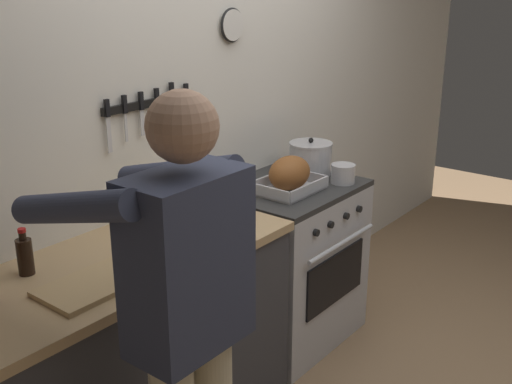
{
  "coord_description": "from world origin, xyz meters",
  "views": [
    {
      "loc": [
        -2.36,
        -0.83,
        1.94
      ],
      "look_at": [
        -0.23,
        0.85,
        1.02
      ],
      "focal_mm": 43.75,
      "sensor_mm": 36.0,
      "label": 1
    }
  ],
  "objects_px": {
    "stock_pot": "(310,158)",
    "bottle_cooking_oil": "(148,198)",
    "stove": "(287,262)",
    "roasting_pan": "(289,176)",
    "saucepan": "(343,174)",
    "cutting_board": "(92,285)",
    "bottle_soy_sauce": "(25,255)",
    "person_cook": "(185,316)"
  },
  "relations": [
    {
      "from": "saucepan",
      "to": "bottle_soy_sauce",
      "type": "bearing_deg",
      "value": 168.0
    },
    {
      "from": "bottle_soy_sauce",
      "to": "stock_pot",
      "type": "bearing_deg",
      "value": -4.06
    },
    {
      "from": "stock_pot",
      "to": "bottle_cooking_oil",
      "type": "xyz_separation_m",
      "value": [
        -1.07,
        0.17,
        0.02
      ]
    },
    {
      "from": "saucepan",
      "to": "stock_pot",
      "type": "bearing_deg",
      "value": 81.2
    },
    {
      "from": "roasting_pan",
      "to": "bottle_cooking_oil",
      "type": "distance_m",
      "value": 0.78
    },
    {
      "from": "stove",
      "to": "person_cook",
      "type": "distance_m",
      "value": 1.58
    },
    {
      "from": "bottle_cooking_oil",
      "to": "cutting_board",
      "type": "bearing_deg",
      "value": -150.32
    },
    {
      "from": "saucepan",
      "to": "bottle_cooking_oil",
      "type": "distance_m",
      "value": 1.11
    },
    {
      "from": "person_cook",
      "to": "cutting_board",
      "type": "xyz_separation_m",
      "value": [
        -0.01,
        0.46,
        -0.04
      ]
    },
    {
      "from": "stove",
      "to": "roasting_pan",
      "type": "distance_m",
      "value": 0.54
    },
    {
      "from": "roasting_pan",
      "to": "cutting_board",
      "type": "relative_size",
      "value": 0.98
    },
    {
      "from": "bottle_cooking_oil",
      "to": "stove",
      "type": "bearing_deg",
      "value": -13.94
    },
    {
      "from": "cutting_board",
      "to": "bottle_cooking_oil",
      "type": "xyz_separation_m",
      "value": [
        0.57,
        0.33,
        0.1
      ]
    },
    {
      "from": "stove",
      "to": "cutting_board",
      "type": "distance_m",
      "value": 1.46
    },
    {
      "from": "person_cook",
      "to": "stove",
      "type": "bearing_deg",
      "value": -52.87
    },
    {
      "from": "saucepan",
      "to": "cutting_board",
      "type": "bearing_deg",
      "value": 177.28
    },
    {
      "from": "stove",
      "to": "roasting_pan",
      "type": "relative_size",
      "value": 2.56
    },
    {
      "from": "roasting_pan",
      "to": "cutting_board",
      "type": "xyz_separation_m",
      "value": [
        -1.31,
        -0.07,
        -0.08
      ]
    },
    {
      "from": "bottle_cooking_oil",
      "to": "stock_pot",
      "type": "bearing_deg",
      "value": -8.86
    },
    {
      "from": "person_cook",
      "to": "bottle_cooking_oil",
      "type": "bearing_deg",
      "value": -21.71
    },
    {
      "from": "stock_pot",
      "to": "bottle_cooking_oil",
      "type": "height_order",
      "value": "bottle_cooking_oil"
    },
    {
      "from": "bottle_soy_sauce",
      "to": "cutting_board",
      "type": "bearing_deg",
      "value": -74.42
    },
    {
      "from": "roasting_pan",
      "to": "bottle_soy_sauce",
      "type": "height_order",
      "value": "roasting_pan"
    },
    {
      "from": "bottle_soy_sauce",
      "to": "stove",
      "type": "bearing_deg",
      "value": -6.11
    },
    {
      "from": "saucepan",
      "to": "bottle_soy_sauce",
      "type": "distance_m",
      "value": 1.72
    },
    {
      "from": "saucepan",
      "to": "cutting_board",
      "type": "distance_m",
      "value": 1.6
    },
    {
      "from": "stove",
      "to": "bottle_cooking_oil",
      "type": "xyz_separation_m",
      "value": [
        -0.81,
        0.2,
        0.56
      ]
    },
    {
      "from": "person_cook",
      "to": "bottle_soy_sauce",
      "type": "distance_m",
      "value": 0.75
    },
    {
      "from": "person_cook",
      "to": "stock_pot",
      "type": "height_order",
      "value": "person_cook"
    },
    {
      "from": "roasting_pan",
      "to": "bottle_soy_sauce",
      "type": "distance_m",
      "value": 1.4
    },
    {
      "from": "stove",
      "to": "roasting_pan",
      "type": "xyz_separation_m",
      "value": [
        -0.07,
        -0.06,
        0.54
      ]
    },
    {
      "from": "stock_pot",
      "to": "saucepan",
      "type": "xyz_separation_m",
      "value": [
        -0.04,
        -0.24,
        -0.04
      ]
    },
    {
      "from": "person_cook",
      "to": "bottle_soy_sauce",
      "type": "height_order",
      "value": "person_cook"
    },
    {
      "from": "stove",
      "to": "cutting_board",
      "type": "xyz_separation_m",
      "value": [
        -1.38,
        -0.13,
        0.46
      ]
    },
    {
      "from": "stock_pot",
      "to": "bottle_soy_sauce",
      "type": "distance_m",
      "value": 1.72
    },
    {
      "from": "stove",
      "to": "cutting_board",
      "type": "bearing_deg",
      "value": -174.82
    },
    {
      "from": "stock_pot",
      "to": "saucepan",
      "type": "bearing_deg",
      "value": -98.8
    },
    {
      "from": "saucepan",
      "to": "bottle_soy_sauce",
      "type": "xyz_separation_m",
      "value": [
        -1.68,
        0.36,
        0.02
      ]
    },
    {
      "from": "stove",
      "to": "roasting_pan",
      "type": "height_order",
      "value": "roasting_pan"
    },
    {
      "from": "person_cook",
      "to": "cutting_board",
      "type": "distance_m",
      "value": 0.46
    },
    {
      "from": "stock_pot",
      "to": "bottle_cooking_oil",
      "type": "bearing_deg",
      "value": 171.14
    },
    {
      "from": "roasting_pan",
      "to": "stock_pot",
      "type": "bearing_deg",
      "value": 15.51
    }
  ]
}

